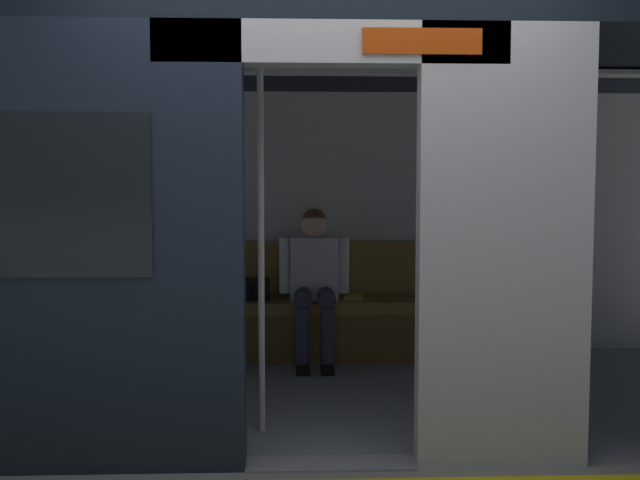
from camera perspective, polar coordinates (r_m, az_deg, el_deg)
name	(u,v)px	position (r m, az deg, el deg)	size (l,w,h in m)	color
ground_plane	(331,465)	(3.77, 0.85, -17.21)	(60.00, 60.00, 0.00)	gray
train_car	(314,168)	(4.69, -0.47, 5.64)	(6.40, 2.72, 2.27)	silver
bench_seat	(316,314)	(5.81, -0.31, -5.84)	(2.40, 0.44, 0.48)	olive
person_seated	(314,274)	(5.71, -0.45, -2.69)	(0.55, 0.67, 1.21)	silver
handbag	(253,289)	(5.84, -5.26, -3.85)	(0.26, 0.15, 0.17)	black
book	(353,297)	(5.88, 2.61, -4.47)	(0.15, 0.22, 0.03)	gold
grab_pole_door	(261,243)	(4.03, -4.64, -0.24)	(0.04, 0.04, 2.13)	silver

